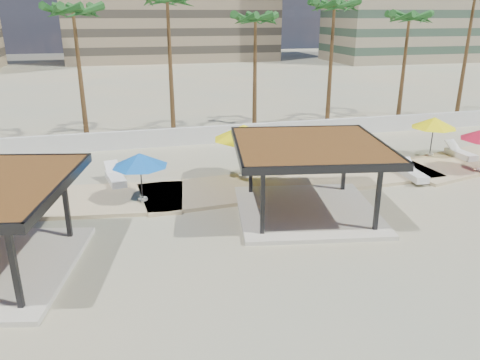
# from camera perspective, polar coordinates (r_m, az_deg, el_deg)

# --- Properties ---
(ground) EXTENTS (200.00, 200.00, 0.00)m
(ground) POSITION_cam_1_polar(r_m,az_deg,el_deg) (18.12, 8.85, -8.30)
(ground) COLOR tan
(ground) RESTS_ON ground
(promenade) EXTENTS (44.45, 7.97, 0.24)m
(promenade) POSITION_cam_1_polar(r_m,az_deg,el_deg) (25.31, 6.31, 0.24)
(promenade) COLOR #C6B284
(promenade) RESTS_ON ground
(boundary_wall) EXTENTS (56.00, 0.30, 1.20)m
(boundary_wall) POSITION_cam_1_polar(r_m,az_deg,el_deg) (32.28, -2.19, 5.62)
(boundary_wall) COLOR silver
(boundary_wall) RESTS_ON ground
(pavilion_central) EXTENTS (7.36, 7.36, 3.23)m
(pavilion_central) POSITION_cam_1_polar(r_m,az_deg,el_deg) (20.54, 8.36, 1.00)
(pavilion_central) COLOR beige
(pavilion_central) RESTS_ON ground
(umbrella_b) EXTENTS (3.74, 3.74, 2.85)m
(umbrella_b) POSITION_cam_1_polar(r_m,az_deg,el_deg) (24.28, 0.45, 5.85)
(umbrella_b) COLOR beige
(umbrella_b) RESTS_ON promenade
(umbrella_e) EXTENTS (3.12, 3.12, 2.38)m
(umbrella_e) POSITION_cam_1_polar(r_m,az_deg,el_deg) (30.60, 22.59, 6.46)
(umbrella_e) COLOR beige
(umbrella_e) RESTS_ON promenade
(umbrella_f) EXTENTS (3.04, 3.04, 2.28)m
(umbrella_f) POSITION_cam_1_polar(r_m,az_deg,el_deg) (21.73, -12.12, 2.40)
(umbrella_f) COLOR beige
(umbrella_f) RESTS_ON promenade
(lounger_a) EXTENTS (1.13, 2.37, 0.86)m
(lounger_a) POSITION_cam_1_polar(r_m,az_deg,el_deg) (25.02, -14.93, 0.23)
(lounger_a) COLOR silver
(lounger_a) RESTS_ON promenade
(lounger_b) EXTENTS (1.77, 2.13, 0.80)m
(lounger_b) POSITION_cam_1_polar(r_m,az_deg,el_deg) (29.17, 16.60, 2.80)
(lounger_b) COLOR silver
(lounger_b) RESTS_ON promenade
(lounger_c) EXTENTS (0.88, 2.25, 0.83)m
(lounger_c) POSITION_cam_1_polar(r_m,az_deg,el_deg) (26.48, 20.30, 0.71)
(lounger_c) COLOR silver
(lounger_c) RESTS_ON promenade
(lounger_d) EXTENTS (0.85, 2.24, 0.83)m
(lounger_d) POSITION_cam_1_polar(r_m,az_deg,el_deg) (31.46, 25.26, 2.93)
(lounger_d) COLOR silver
(lounger_d) RESTS_ON promenade
(palm_c) EXTENTS (3.00, 3.00, 9.43)m
(palm_c) POSITION_cam_1_polar(r_m,az_deg,el_deg) (32.80, -19.64, 18.30)
(palm_c) COLOR brown
(palm_c) RESTS_ON ground
(palm_d) EXTENTS (3.00, 3.00, 10.14)m
(palm_d) POSITION_cam_1_polar(r_m,az_deg,el_deg) (33.71, -8.84, 20.30)
(palm_d) COLOR brown
(palm_d) RESTS_ON ground
(palm_e) EXTENTS (3.00, 3.00, 8.93)m
(palm_e) POSITION_cam_1_polar(r_m,az_deg,el_deg) (34.39, 1.89, 18.59)
(palm_e) COLOR brown
(palm_e) RESTS_ON ground
(palm_f) EXTENTS (3.00, 3.00, 9.81)m
(palm_f) POSITION_cam_1_polar(r_m,az_deg,el_deg) (36.70, 11.40, 19.59)
(palm_f) COLOR brown
(palm_f) RESTS_ON ground
(palm_g) EXTENTS (3.00, 3.00, 8.99)m
(palm_g) POSITION_cam_1_polar(r_m,az_deg,el_deg) (39.30, 19.91, 17.72)
(palm_g) COLOR brown
(palm_g) RESTS_ON ground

